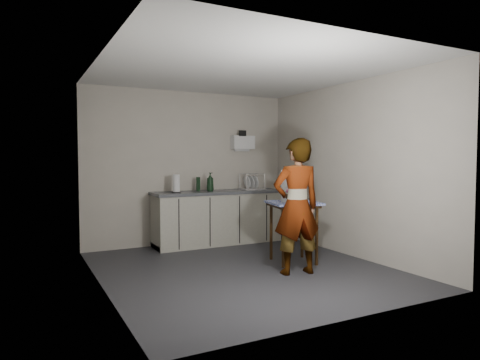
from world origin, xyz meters
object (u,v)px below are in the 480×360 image
dish_rack (252,186)px  kitchen_counter (218,219)px  dark_bottle (198,184)px  bakery_box (292,194)px  side_table (293,210)px  soda_can (211,187)px  paper_towel (176,184)px  standing_man (297,206)px  soap_bottle (210,182)px

dish_rack → kitchen_counter: bearing=-177.7°
dark_bottle → kitchen_counter: bearing=-12.2°
kitchen_counter → dark_bottle: dark_bottle is taller
dark_bottle → bakery_box: (0.75, -1.69, -0.07)m
side_table → dish_rack: bearing=92.8°
side_table → dark_bottle: (-0.73, 1.76, 0.28)m
soda_can → dark_bottle: size_ratio=0.49×
kitchen_counter → soda_can: soda_can is taller
side_table → paper_towel: size_ratio=2.93×
dish_rack → bakery_box: 1.66m
bakery_box → kitchen_counter: bearing=136.6°
paper_towel → bakery_box: (1.18, -1.57, -0.09)m
kitchen_counter → standing_man: size_ratio=1.30×
standing_man → paper_towel: (-0.85, 2.15, 0.19)m
soda_can → soap_bottle: bearing=-119.5°
dark_bottle → side_table: bearing=-67.5°
bakery_box → standing_man: bearing=-87.5°
soap_bottle → bakery_box: bearing=-69.9°
kitchen_counter → soap_bottle: size_ratio=7.12×
standing_man → soda_can: bearing=-76.2°
kitchen_counter → standing_man: bearing=-87.5°
standing_man → dish_rack: standing_man is taller
dark_bottle → bakery_box: bakery_box is taller
paper_towel → standing_man: bearing=-68.4°
standing_man → soda_can: size_ratio=14.67×
side_table → soap_bottle: soap_bottle is taller
kitchen_counter → bakery_box: bakery_box is taller
paper_towel → soap_bottle: bearing=0.6°
side_table → bakery_box: (0.02, 0.07, 0.21)m
standing_man → paper_towel: standing_man is taller
kitchen_counter → soda_can: 0.55m
dark_bottle → dish_rack: 1.01m
soda_can → bakery_box: (0.53, -1.67, -0.01)m
kitchen_counter → side_table: bearing=-76.6°
soap_bottle → side_table: bearing=-71.3°
standing_man → dish_rack: size_ratio=4.20×
bakery_box → dark_bottle: bearing=146.0°
kitchen_counter → dark_bottle: (-0.33, 0.07, 0.60)m
standing_man → dish_rack: bearing=-95.9°
soap_bottle → bakery_box: size_ratio=0.71×
soda_can → paper_towel: paper_towel is taller
soda_can → dark_bottle: (-0.23, 0.02, 0.06)m
dish_rack → bakery_box: bakery_box is taller
side_table → kitchen_counter: bearing=115.4°
dish_rack → side_table: bearing=-99.2°
standing_man → dark_bottle: bearing=-70.6°
soap_bottle → dark_bottle: 0.21m
side_table → soap_bottle: 1.77m
side_table → standing_man: standing_man is taller
side_table → dark_bottle: 1.92m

